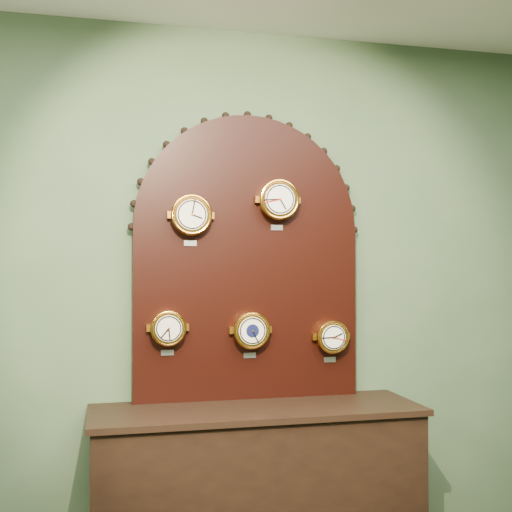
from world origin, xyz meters
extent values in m
plane|color=#455F41|center=(0.00, 2.50, 1.40)|extent=(4.00, 0.00, 4.00)
cube|color=black|center=(0.00, 2.23, 0.40)|extent=(1.60, 0.50, 0.80)
cube|color=black|center=(0.00, 2.45, 1.28)|extent=(1.20, 0.06, 0.90)
cylinder|color=black|center=(0.00, 2.45, 1.73)|extent=(1.20, 0.06, 1.20)
cylinder|color=orange|center=(-0.31, 2.39, 1.79)|extent=(0.20, 0.08, 0.20)
torus|color=orange|center=(-0.31, 2.36, 1.79)|extent=(0.21, 0.02, 0.21)
cylinder|color=white|center=(-0.31, 2.35, 1.79)|extent=(0.16, 0.01, 0.16)
cube|color=silver|center=(-0.31, 2.42, 1.65)|extent=(0.07, 0.01, 0.03)
cylinder|color=orange|center=(0.15, 2.39, 1.88)|extent=(0.20, 0.08, 0.20)
torus|color=orange|center=(0.15, 2.36, 1.88)|extent=(0.22, 0.02, 0.22)
cylinder|color=white|center=(0.15, 2.35, 1.88)|extent=(0.16, 0.01, 0.16)
cube|color=silver|center=(0.15, 2.42, 1.73)|extent=(0.07, 0.01, 0.03)
cylinder|color=orange|center=(-0.43, 2.39, 1.22)|extent=(0.17, 0.08, 0.17)
torus|color=orange|center=(-0.43, 2.36, 1.22)|extent=(0.18, 0.02, 0.18)
cylinder|color=white|center=(-0.43, 2.35, 1.22)|extent=(0.13, 0.01, 0.13)
cube|color=silver|center=(-0.43, 2.42, 1.09)|extent=(0.07, 0.01, 0.03)
cylinder|color=orange|center=(0.01, 2.39, 1.20)|extent=(0.18, 0.08, 0.18)
torus|color=orange|center=(0.01, 2.36, 1.20)|extent=(0.19, 0.02, 0.19)
cylinder|color=white|center=(0.01, 2.35, 1.20)|extent=(0.14, 0.01, 0.14)
cube|color=silver|center=(0.01, 2.42, 1.06)|extent=(0.07, 0.01, 0.03)
cylinder|color=#0D133C|center=(0.01, 2.35, 1.20)|extent=(0.07, 0.00, 0.07)
cylinder|color=orange|center=(0.45, 2.39, 1.15)|extent=(0.16, 0.08, 0.16)
torus|color=orange|center=(0.45, 2.36, 1.15)|extent=(0.18, 0.02, 0.18)
cylinder|color=white|center=(0.45, 2.35, 1.15)|extent=(0.13, 0.01, 0.13)
cube|color=silver|center=(0.45, 2.42, 1.02)|extent=(0.06, 0.01, 0.03)
camera|label=1|loc=(-0.75, -0.93, 1.53)|focal=45.76mm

